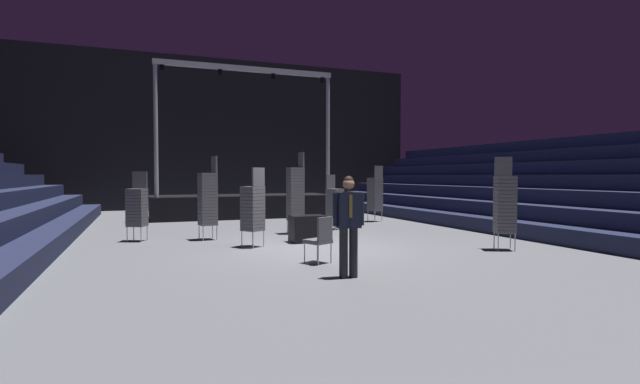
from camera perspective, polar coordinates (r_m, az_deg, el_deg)
ground_plane at (r=11.58m, az=-0.04°, el=-7.04°), size 22.00×30.00×0.10m
arena_end_wall at (r=26.10m, az=-11.93°, el=6.89°), size 22.00×0.30×8.00m
bleacher_bank_right at (r=17.07m, az=25.91°, el=1.16°), size 5.25×24.00×3.15m
stage_riser at (r=20.36m, az=-9.33°, el=-1.31°), size 7.48×2.69×6.13m
man_with_tie at (r=8.18m, az=3.48°, el=-3.41°), size 0.57×0.27×1.77m
chair_stack_front_left at (r=13.61m, az=-21.20°, el=-1.62°), size 0.58×0.58×1.88m
chair_stack_front_right at (r=15.52m, az=1.78°, el=-1.20°), size 0.59×0.59×1.79m
chair_stack_mid_left at (r=11.79m, az=-8.10°, el=-1.84°), size 0.61×0.61×1.96m
chair_stack_mid_right at (r=14.34m, az=-2.97°, el=-0.12°), size 0.46×0.46×2.48m
chair_stack_mid_centre at (r=12.03m, az=21.41°, el=-1.28°), size 0.59×0.59×2.22m
chair_stack_rear_left at (r=13.34m, az=-13.38°, el=-0.70°), size 0.51×0.51×2.31m
chair_stack_rear_right at (r=18.20m, az=6.66°, el=-0.20°), size 0.55×0.55×2.14m
equipment_road_case at (r=12.60m, az=-1.53°, el=-4.44°), size 0.91×0.61×0.71m
loose_chair_near_man at (r=9.53m, az=0.04°, el=-5.46°), size 0.59×0.59×0.95m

